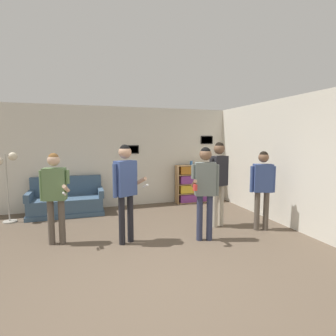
% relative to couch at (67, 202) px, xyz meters
% --- Properties ---
extents(ground_plane, '(20.00, 20.00, 0.00)m').
position_rel_couch_xyz_m(ground_plane, '(1.39, -3.62, -0.30)').
color(ground_plane, brown).
extents(wall_back, '(8.57, 0.08, 2.70)m').
position_rel_couch_xyz_m(wall_back, '(1.40, 0.41, 1.06)').
color(wall_back, silver).
rests_on(wall_back, ground_plane).
extents(wall_right, '(0.06, 6.40, 2.70)m').
position_rel_couch_xyz_m(wall_right, '(4.51, -1.62, 1.05)').
color(wall_right, silver).
rests_on(wall_right, ground_plane).
extents(couch, '(1.74, 0.80, 0.90)m').
position_rel_couch_xyz_m(couch, '(0.00, 0.00, 0.00)').
color(couch, '#3D5670').
rests_on(couch, ground_plane).
extents(bookshelf, '(1.01, 0.30, 1.10)m').
position_rel_couch_xyz_m(bookshelf, '(3.43, 0.20, 0.25)').
color(bookshelf, '#A87F51').
rests_on(bookshelf, ground_plane).
extents(floor_lamp, '(0.46, 0.28, 1.55)m').
position_rel_couch_xyz_m(floor_lamp, '(-1.18, -0.31, 0.86)').
color(floor_lamp, '#ADA89E').
rests_on(floor_lamp, ground_plane).
extents(person_player_foreground_left, '(0.49, 0.50, 1.60)m').
position_rel_couch_xyz_m(person_player_foreground_left, '(-0.05, -1.93, 0.68)').
color(person_player_foreground_left, brown).
rests_on(person_player_foreground_left, ground_plane).
extents(person_player_foreground_center, '(0.59, 0.40, 1.75)m').
position_rel_couch_xyz_m(person_player_foreground_center, '(1.12, -2.26, 0.79)').
color(person_player_foreground_center, black).
rests_on(person_player_foreground_center, ground_plane).
extents(person_watcher_holding_cup, '(0.56, 0.39, 1.70)m').
position_rel_couch_xyz_m(person_watcher_holding_cup, '(2.49, -2.56, 0.75)').
color(person_watcher_holding_cup, '#2D334C').
rests_on(person_watcher_holding_cup, ground_plane).
extents(person_spectator_near_bookshelf, '(0.48, 0.30, 1.78)m').
position_rel_couch_xyz_m(person_spectator_near_bookshelf, '(3.10, -1.94, 0.81)').
color(person_spectator_near_bookshelf, '#B7AD99').
rests_on(person_spectator_near_bookshelf, ground_plane).
extents(person_spectator_far_right, '(0.47, 0.31, 1.60)m').
position_rel_couch_xyz_m(person_spectator_far_right, '(3.82, -2.42, 0.68)').
color(person_spectator_far_right, brown).
rests_on(person_spectator_far_right, ground_plane).
extents(drinking_cup, '(0.07, 0.07, 0.12)m').
position_rel_couch_xyz_m(drinking_cup, '(3.38, 0.20, 0.86)').
color(drinking_cup, blue).
rests_on(drinking_cup, bookshelf).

